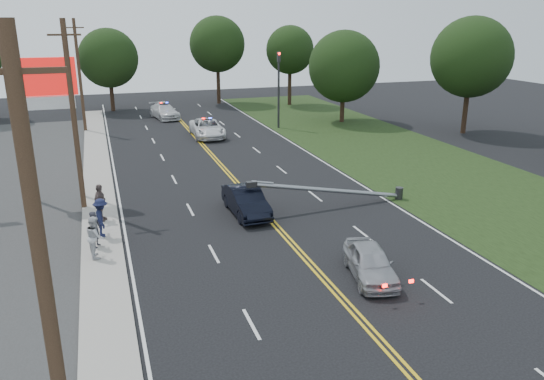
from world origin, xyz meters
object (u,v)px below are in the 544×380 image
object	(u,v)px
pylon_sign	(47,95)
utility_pole_mid	(74,117)
emergency_a	(207,128)
waiting_sedan	(370,262)
bystander_b	(95,237)
utility_pole_far	(80,76)
utility_pole_near	(47,305)
bystander_c	(101,218)
bystander_a	(95,229)
fallen_streetlight	(338,191)
crashed_sedan	(246,201)
traffic_signal	(279,83)
emergency_b	(164,111)
bystander_d	(100,203)

from	to	relation	value
pylon_sign	utility_pole_mid	bearing A→B (deg)	-56.98
emergency_a	waiting_sedan	bearing A→B (deg)	-87.17
emergency_a	bystander_b	size ratio (longest dim) A/B	3.00
utility_pole_far	bystander_b	size ratio (longest dim) A/B	5.42
utility_pole_near	bystander_c	world-z (taller)	utility_pole_near
pylon_sign	bystander_b	size ratio (longest dim) A/B	4.33
utility_pole_near	bystander_a	xyz separation A→B (m)	(0.59, 14.20, -4.12)
utility_pole_near	waiting_sedan	xyz separation A→B (m)	(11.00, 7.82, -4.42)
emergency_a	fallen_streetlight	bearing A→B (deg)	-79.84
fallen_streetlight	crashed_sedan	distance (m)	5.17
utility_pole_mid	waiting_sedan	distance (m)	17.00
traffic_signal	utility_pole_near	distance (m)	41.84
emergency_b	bystander_a	size ratio (longest dim) A/B	3.04
utility_pole_near	bystander_c	xyz separation A→B (m)	(0.89, 15.36, -4.03)
utility_pole_mid	pylon_sign	bearing A→B (deg)	123.02
utility_pole_near	crashed_sedan	world-z (taller)	utility_pole_near
pylon_sign	emergency_a	xyz separation A→B (m)	(11.53, 14.19, -5.23)
pylon_sign	emergency_b	xyz separation A→B (m)	(9.14, 24.42, -5.26)
utility_pole_far	bystander_c	size ratio (longest dim) A/B	5.37
waiting_sedan	emergency_b	xyz separation A→B (m)	(-3.17, 38.60, 0.07)
pylon_sign	bystander_b	distance (m)	10.37
utility_pole_near	bystander_a	distance (m)	14.80
utility_pole_near	waiting_sedan	distance (m)	14.20
traffic_signal	utility_pole_far	bearing A→B (deg)	167.11
pylon_sign	utility_pole_mid	xyz separation A→B (m)	(1.30, -2.00, -0.91)
traffic_signal	emergency_b	size ratio (longest dim) A/B	1.38
utility_pole_far	traffic_signal	bearing A→B (deg)	-12.89
traffic_signal	utility_pole_mid	world-z (taller)	utility_pole_mid
fallen_streetlight	bystander_b	distance (m)	13.14
utility_pole_far	bystander_d	size ratio (longest dim) A/B	5.20
bystander_c	bystander_d	xyz separation A→B (m)	(-0.02, 2.16, 0.03)
pylon_sign	emergency_b	bearing A→B (deg)	69.49
traffic_signal	bystander_d	world-z (taller)	traffic_signal
utility_pole_mid	emergency_b	bearing A→B (deg)	73.48
pylon_sign	bystander_b	xyz separation A→B (m)	(1.88, -8.92, -4.95)
fallen_streetlight	waiting_sedan	bearing A→B (deg)	-106.25
bystander_c	utility_pole_far	bearing A→B (deg)	-0.87
pylon_sign	crashed_sedan	distance (m)	12.25
utility_pole_mid	bystander_d	xyz separation A→B (m)	(0.87, -2.48, -4.00)
emergency_a	bystander_b	bearing A→B (deg)	-111.40
emergency_a	emergency_b	xyz separation A→B (m)	(-2.40, 10.23, -0.03)
pylon_sign	bystander_d	distance (m)	7.00
bystander_b	pylon_sign	bearing A→B (deg)	6.97
bystander_a	utility_pole_far	bearing A→B (deg)	24.19
bystander_c	waiting_sedan	bearing A→B (deg)	-129.49
utility_pole_near	utility_pole_far	distance (m)	42.00
utility_pole_near	waiting_sedan	world-z (taller)	utility_pole_near
emergency_b	bystander_d	xyz separation A→B (m)	(-6.96, -28.90, 0.34)
fallen_streetlight	bystander_c	distance (m)	12.52
pylon_sign	utility_pole_far	size ratio (longest dim) A/B	0.80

